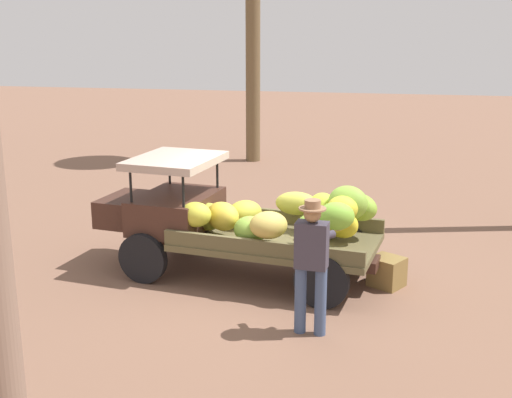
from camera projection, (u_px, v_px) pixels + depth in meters
ground_plane at (264, 276)px, 10.33m from camera, size 60.00×60.00×0.00m
truck at (238, 220)px, 10.16m from camera, size 4.62×2.28×1.83m
farmer at (311, 258)px, 8.16m from camera, size 0.53×0.47×1.77m
wooden_crate at (387, 272)px, 9.89m from camera, size 0.61×0.60×0.45m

